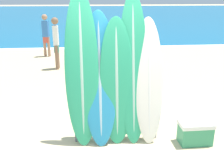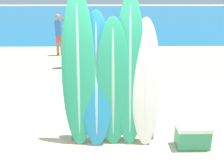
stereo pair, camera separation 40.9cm
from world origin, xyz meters
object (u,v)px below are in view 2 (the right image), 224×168
object	(u,v)px
surfboard_slot_3	(130,70)
person_near_water	(59,33)
cooler_box	(193,136)
surfboard_slot_2	(113,82)
surfboard_rack	(113,118)
surfboard_slot_0	(78,70)
person_mid_beach	(67,41)
surfboard_slot_4	(146,82)
surfboard_slot_1	(96,79)

from	to	relation	value
surfboard_slot_3	person_near_water	xyz separation A→B (m)	(-2.50, 7.21, -0.32)
cooler_box	surfboard_slot_2	bearing A→B (deg)	168.29
surfboard_rack	surfboard_slot_3	world-z (taller)	surfboard_slot_3
surfboard_slot_3	surfboard_rack	bearing A→B (deg)	-165.41
surfboard_slot_0	person_near_water	xyz separation A→B (m)	(-1.62, 7.23, -0.34)
person_mid_beach	surfboard_slot_0	bearing A→B (deg)	12.94
surfboard_slot_4	person_mid_beach	distance (m)	5.54
surfboard_slot_1	surfboard_slot_2	world-z (taller)	surfboard_slot_1
surfboard_slot_2	surfboard_slot_1	bearing A→B (deg)	172.74
surfboard_rack	surfboard_slot_4	size ratio (longest dim) A/B	0.69
surfboard_slot_2	surfboard_slot_4	distance (m)	0.56
surfboard_slot_0	surfboard_slot_2	xyz separation A→B (m)	(0.59, -0.03, -0.22)
cooler_box	surfboard_slot_1	bearing A→B (deg)	169.05
surfboard_rack	surfboard_slot_2	bearing A→B (deg)	80.96
person_near_water	person_mid_beach	world-z (taller)	person_mid_beach
surfboard_slot_1	cooler_box	xyz separation A→B (m)	(1.67, -0.32, -0.94)
surfboard_rack	surfboard_slot_1	distance (m)	0.78
surfboard_slot_1	surfboard_slot_3	world-z (taller)	surfboard_slot_3
surfboard_slot_4	person_mid_beach	xyz separation A→B (m)	(-2.12, 5.12, -0.10)
surfboard_slot_1	person_near_water	distance (m)	7.48
surfboard_slot_3	person_near_water	distance (m)	7.64
surfboard_slot_0	person_mid_beach	bearing A→B (deg)	100.72
surfboard_slot_1	surfboard_slot_4	xyz separation A→B (m)	(0.85, -0.03, -0.06)
surfboard_slot_1	surfboard_slot_0	bearing A→B (deg)	-179.40
surfboard_rack	person_mid_beach	size ratio (longest dim) A/B	0.83
surfboard_slot_2	cooler_box	xyz separation A→B (m)	(1.38, -0.29, -0.90)
surfboard_rack	surfboard_slot_0	xyz separation A→B (m)	(-0.59, 0.06, 0.89)
surfboard_slot_4	surfboard_slot_3	bearing A→B (deg)	170.41
person_mid_beach	cooler_box	distance (m)	6.20
surfboard_rack	person_near_water	size ratio (longest dim) A/B	0.84
surfboard_slot_3	person_near_water	world-z (taller)	surfboard_slot_3
surfboard_rack	person_near_water	distance (m)	7.64
surfboard_slot_3	surfboard_slot_4	distance (m)	0.34
cooler_box	surfboard_slot_4	bearing A→B (deg)	160.31
surfboard_slot_1	cooler_box	distance (m)	1.94
surfboard_slot_3	person_near_water	size ratio (longest dim) A/B	1.45
surfboard_slot_0	surfboard_slot_2	distance (m)	0.63
surfboard_rack	surfboard_slot_0	bearing A→B (deg)	174.16
surfboard_rack	surfboard_slot_2	world-z (taller)	surfboard_slot_2
surfboard_rack	surfboard_slot_1	world-z (taller)	surfboard_slot_1
surfboard_slot_3	person_near_water	bearing A→B (deg)	109.13
surfboard_rack	surfboard_slot_4	bearing A→B (deg)	3.22
surfboard_rack	person_mid_beach	world-z (taller)	person_mid_beach
surfboard_slot_0	surfboard_slot_1	xyz separation A→B (m)	(0.30, 0.00, -0.17)
surfboard_rack	surfboard_slot_3	distance (m)	0.92
surfboard_slot_2	person_mid_beach	bearing A→B (deg)	106.89
surfboard_slot_0	surfboard_slot_3	xyz separation A→B (m)	(0.89, 0.02, -0.02)
surfboard_rack	surfboard_slot_1	size ratio (longest dim) A/B	0.65
surfboard_slot_0	surfboard_slot_1	size ratio (longest dim) A/B	1.14
surfboard_slot_4	cooler_box	xyz separation A→B (m)	(0.81, -0.29, -0.89)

